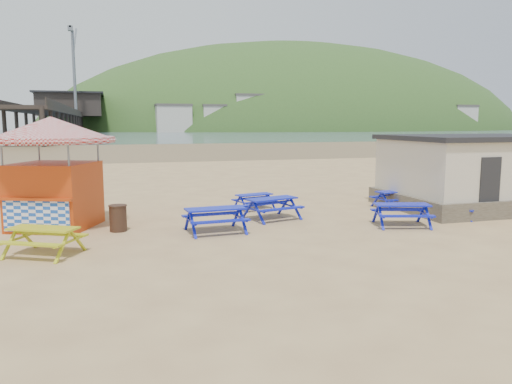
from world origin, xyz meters
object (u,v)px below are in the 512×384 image
object	(u,v)px
picnic_table_blue_b	(254,202)
litter_bin	(118,218)
picnic_table_blue_a	(272,208)
ice_cream_kiosk	(53,158)
amenity_block	(477,172)
picnic_table_yellow	(44,241)

from	to	relation	value
picnic_table_blue_b	litter_bin	xyz separation A→B (m)	(-5.68, -2.87, 0.13)
picnic_table_blue_a	picnic_table_blue_b	bearing A→B (deg)	74.58
ice_cream_kiosk	amenity_block	bearing A→B (deg)	20.09
picnic_table_blue_b	amenity_block	bearing A→B (deg)	-27.73
picnic_table_yellow	ice_cream_kiosk	world-z (taller)	ice_cream_kiosk
picnic_table_blue_a	litter_bin	world-z (taller)	litter_bin
picnic_table_blue_a	picnic_table_blue_b	size ratio (longest dim) A/B	1.27
picnic_table_blue_a	amenity_block	distance (m)	9.46
picnic_table_yellow	litter_bin	size ratio (longest dim) A/B	2.62
picnic_table_yellow	amenity_block	size ratio (longest dim) A/B	0.32
picnic_table_blue_a	litter_bin	distance (m)	5.75
picnic_table_blue_b	litter_bin	world-z (taller)	litter_bin
picnic_table_yellow	litter_bin	bearing A→B (deg)	80.61
picnic_table_blue_b	litter_bin	bearing A→B (deg)	-167.42
ice_cream_kiosk	litter_bin	xyz separation A→B (m)	(2.10, -1.29, -1.99)
amenity_block	picnic_table_yellow	bearing A→B (deg)	-169.26
litter_bin	picnic_table_blue_a	bearing A→B (deg)	5.71
picnic_table_yellow	ice_cream_kiosk	distance (m)	4.44
picnic_table_yellow	amenity_block	distance (m)	17.51
picnic_table_blue_a	picnic_table_blue_b	world-z (taller)	picnic_table_blue_a
picnic_table_blue_a	amenity_block	xyz separation A→B (m)	(9.39, 0.04, 1.15)
picnic_table_yellow	amenity_block	world-z (taller)	amenity_block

